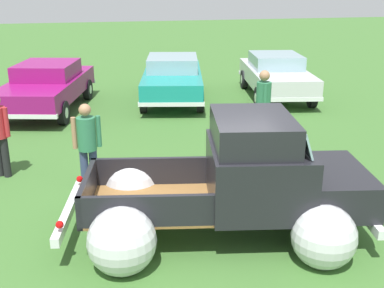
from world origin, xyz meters
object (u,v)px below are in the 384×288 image
show_car_1 (173,77)px  lane_cone_0 (235,165)px  spectator_1 (87,142)px  vintage_pickup_truck (240,189)px  show_car_2 (276,74)px  spectator_0 (263,104)px  show_car_0 (47,85)px

show_car_1 → lane_cone_0: (0.01, -6.81, -0.47)m
spectator_1 → lane_cone_0: size_ratio=2.70×
vintage_pickup_truck → spectator_1: bearing=146.2°
show_car_2 → show_car_1: bearing=-85.0°
show_car_1 → spectator_0: bearing=24.9°
show_car_2 → lane_cone_0: size_ratio=7.50×
spectator_0 → show_car_0: bearing=149.1°
vintage_pickup_truck → lane_cone_0: (0.57, 2.06, -0.45)m
show_car_0 → show_car_2: 7.41m
spectator_0 → spectator_1: spectator_0 is taller
vintage_pickup_truck → spectator_0: (1.79, 3.81, 0.31)m
spectator_1 → show_car_2: bearing=133.9°
vintage_pickup_truck → show_car_2: vintage_pickup_truck is taller
spectator_1 → lane_cone_0: bearing=86.4°
show_car_0 → vintage_pickup_truck: bearing=35.6°
show_car_2 → lane_cone_0: (-3.47, -6.54, -0.47)m
show_car_0 → show_car_1: bearing=110.0°
show_car_0 → lane_cone_0: show_car_0 is taller
vintage_pickup_truck → show_car_0: (-3.37, 8.44, 0.03)m
show_car_0 → lane_cone_0: (3.94, -6.38, -0.48)m
vintage_pickup_truck → lane_cone_0: 2.18m
show_car_0 → spectator_1: 6.40m
show_car_1 → show_car_2: same height
show_car_2 → spectator_1: spectator_1 is taller
show_car_0 → spectator_0: spectator_0 is taller
show_car_2 → spectator_1: 9.02m
show_car_2 → spectator_1: size_ratio=2.78×
vintage_pickup_truck → lane_cone_0: size_ratio=7.73×
vintage_pickup_truck → show_car_1: (0.56, 8.87, 0.03)m
show_car_0 → show_car_2: size_ratio=1.04×
vintage_pickup_truck → show_car_1: 8.88m
lane_cone_0 → show_car_1: bearing=90.1°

